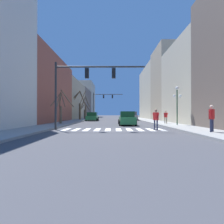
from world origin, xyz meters
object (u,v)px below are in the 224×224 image
pedestrian_near_right_corner (212,116)px  street_tree_left_near (85,107)px  pedestrian_crossing_street (166,116)px  car_driving_toward_lane (92,117)px  car_parked_left_mid (132,116)px  street_tree_right_far (84,111)px  car_parked_right_near (127,119)px  traffic_signal_far (102,100)px  pedestrian_waiting_at_curb (156,118)px  street_tree_right_near (79,106)px  street_lamp_right_corner (177,98)px  traffic_signal_near (83,80)px  street_tree_right_mid (61,108)px

pedestrian_near_right_corner → street_tree_left_near: (-12.98, 28.49, 1.57)m
pedestrian_crossing_street → street_tree_left_near: street_tree_left_near is taller
car_driving_toward_lane → pedestrian_crossing_street: 15.23m
car_parked_left_mid → street_tree_right_far: size_ratio=1.05×
car_parked_right_near → car_parked_left_mid: car_parked_left_mid is taller
traffic_signal_far → pedestrian_crossing_street: (9.31, -21.36, -3.68)m
pedestrian_waiting_at_curb → street_tree_right_far: (-10.30, 26.21, 0.96)m
car_parked_right_near → street_tree_right_far: street_tree_right_far is taller
street_tree_right_near → traffic_signal_far: bearing=59.1°
car_parked_right_near → pedestrian_crossing_street: pedestrian_crossing_street is taller
street_lamp_right_corner → car_driving_toward_lane: street_lamp_right_corner is taller
traffic_signal_far → street_tree_right_far: traffic_signal_far is taller
car_parked_right_near → street_tree_right_far: bearing=22.7°
street_tree_right_far → pedestrian_crossing_street: bearing=-55.2°
traffic_signal_far → traffic_signal_near: bearing=-89.5°
street_tree_right_mid → car_parked_left_mid: bearing=55.6°
traffic_signal_far → street_tree_right_mid: traffic_signal_far is taller
car_parked_left_mid → car_driving_toward_lane: bearing=114.4°
pedestrian_near_right_corner → street_tree_right_far: street_tree_right_far is taller
car_parked_right_near → car_parked_left_mid: bearing=-8.5°
pedestrian_crossing_street → street_tree_right_far: size_ratio=0.37×
traffic_signal_near → street_lamp_right_corner: bearing=24.4°
street_tree_left_near → street_lamp_right_corner: bearing=-57.6°
car_parked_left_mid → pedestrian_crossing_street: bearing=-169.9°
street_tree_right_mid → street_tree_right_far: street_tree_right_far is taller
pedestrian_waiting_at_curb → street_tree_right_mid: street_tree_right_mid is taller
traffic_signal_far → street_tree_right_near: bearing=-120.9°
street_tree_left_near → pedestrian_crossing_street: bearing=-54.8°
pedestrian_crossing_street → street_tree_left_near: (-12.97, 18.42, 1.70)m
traffic_signal_far → street_tree_right_far: (-3.96, -2.26, -2.77)m
pedestrian_near_right_corner → street_tree_right_far: bearing=72.7°
car_parked_right_near → pedestrian_near_right_corner: 10.42m
car_parked_right_near → pedestrian_waiting_at_curb: (1.94, -6.21, 0.27)m
car_parked_right_near → street_tree_left_near: street_tree_left_near is taller
traffic_signal_near → street_tree_left_near: 25.73m
traffic_signal_near → street_tree_left_near: (-3.88, 25.40, -1.44)m
pedestrian_near_right_corner → car_driving_toward_lane: bearing=74.5°
traffic_signal_near → street_tree_left_near: size_ratio=1.17×
traffic_signal_near → street_tree_right_far: 26.51m
traffic_signal_near → traffic_signal_far: (-0.22, 28.34, 0.54)m
street_tree_left_near → street_tree_right_far: size_ratio=1.54×
pedestrian_waiting_at_curb → street_tree_left_near: 27.46m
pedestrian_near_right_corner → pedestrian_crossing_street: (-0.01, 10.07, -0.12)m
traffic_signal_far → pedestrian_near_right_corner: size_ratio=4.11×
traffic_signal_near → car_parked_right_near: 8.15m
pedestrian_near_right_corner → pedestrian_waiting_at_curb: size_ratio=1.03×
traffic_signal_far → car_driving_toward_lane: 11.10m
pedestrian_waiting_at_curb → street_tree_right_mid: bearing=-154.4°
traffic_signal_far → street_tree_left_near: street_tree_left_near is taller
car_driving_toward_lane → car_parked_right_near: size_ratio=0.90×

